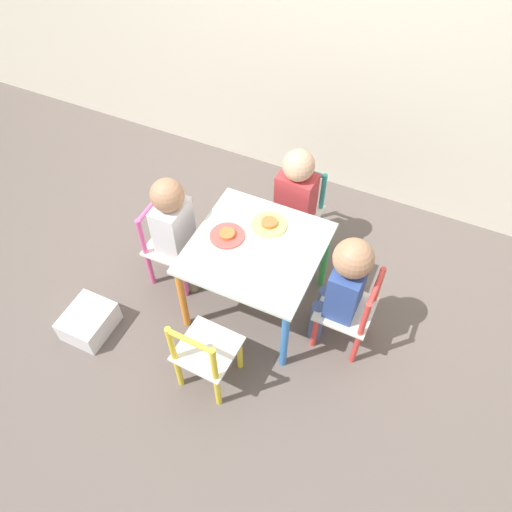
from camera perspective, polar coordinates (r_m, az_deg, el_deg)
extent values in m
plane|color=#5B514C|center=(2.74, 0.00, -5.31)|extent=(6.00, 6.00, 0.00)
cube|color=silver|center=(2.38, 0.00, 0.93)|extent=(0.62, 0.62, 0.02)
cylinder|color=orange|center=(2.51, -8.39, -4.89)|extent=(0.04, 0.04, 0.45)
cylinder|color=#387AD1|center=(2.36, 3.28, -9.57)|extent=(0.04, 0.04, 0.45)
cylinder|color=#8E51BC|center=(2.80, -2.74, 3.51)|extent=(0.04, 0.04, 0.45)
cylinder|color=green|center=(2.67, 7.86, -0.17)|extent=(0.04, 0.04, 0.45)
cube|color=silver|center=(2.82, 4.57, 4.84)|extent=(0.27, 0.27, 0.02)
cylinder|color=teal|center=(2.88, 1.61, 2.38)|extent=(0.03, 0.03, 0.25)
cylinder|color=teal|center=(2.83, 5.45, 0.88)|extent=(0.03, 0.03, 0.25)
cylinder|color=teal|center=(3.01, 3.43, 5.04)|extent=(0.03, 0.03, 0.25)
cylinder|color=teal|center=(2.96, 7.14, 3.65)|extent=(0.03, 0.03, 0.25)
cylinder|color=teal|center=(2.84, 3.67, 8.61)|extent=(0.03, 0.03, 0.26)
cylinder|color=teal|center=(2.79, 7.64, 7.18)|extent=(0.03, 0.03, 0.26)
cylinder|color=teal|center=(2.73, 5.83, 9.68)|extent=(0.21, 0.03, 0.02)
cube|color=silver|center=(2.69, -9.41, 1.24)|extent=(0.27, 0.27, 0.02)
cylinder|color=#E5599E|center=(2.70, -8.22, -2.83)|extent=(0.03, 0.03, 0.25)
cylinder|color=#E5599E|center=(2.81, -6.14, 0.34)|extent=(0.03, 0.03, 0.25)
cylinder|color=#E5599E|center=(2.79, -12.02, -1.39)|extent=(0.03, 0.03, 0.25)
cylinder|color=#E5599E|center=(2.89, -9.86, 1.64)|extent=(0.03, 0.03, 0.25)
cylinder|color=#E5599E|center=(2.60, -12.91, 2.04)|extent=(0.03, 0.03, 0.26)
cylinder|color=#E5599E|center=(2.71, -10.56, 5.14)|extent=(0.03, 0.03, 0.26)
cylinder|color=#E5599E|center=(2.57, -12.12, 5.37)|extent=(0.03, 0.21, 0.02)
cube|color=silver|center=(2.45, 10.22, -5.92)|extent=(0.26, 0.26, 0.02)
cylinder|color=#DB3D38|center=(2.63, 8.41, -4.96)|extent=(0.03, 0.03, 0.25)
cylinder|color=#DB3D38|center=(2.52, 6.72, -8.57)|extent=(0.03, 0.03, 0.25)
cylinder|color=#DB3D38|center=(2.62, 12.77, -6.55)|extent=(0.03, 0.03, 0.25)
cylinder|color=#DB3D38|center=(2.50, 11.30, -10.28)|extent=(0.03, 0.03, 0.25)
cylinder|color=#DB3D38|center=(2.41, 13.80, -3.30)|extent=(0.03, 0.03, 0.26)
cylinder|color=#DB3D38|center=(2.29, 12.26, -7.19)|extent=(0.03, 0.03, 0.26)
cylinder|color=#DB3D38|center=(2.26, 13.57, -3.54)|extent=(0.03, 0.21, 0.02)
cube|color=silver|center=(2.31, -5.57, -10.51)|extent=(0.27, 0.27, 0.02)
cylinder|color=yellow|center=(2.44, -1.86, -11.11)|extent=(0.03, 0.03, 0.25)
cylinder|color=yellow|center=(2.50, -6.19, -9.08)|extent=(0.03, 0.03, 0.25)
cylinder|color=yellow|center=(2.36, -4.40, -15.11)|extent=(0.03, 0.03, 0.25)
cylinder|color=yellow|center=(2.43, -8.84, -12.88)|extent=(0.03, 0.03, 0.25)
cylinder|color=yellow|center=(2.14, -4.81, -12.33)|extent=(0.03, 0.03, 0.26)
cylinder|color=yellow|center=(2.21, -9.63, -9.95)|extent=(0.03, 0.03, 0.26)
cylinder|color=yellow|center=(2.07, -7.59, -9.61)|extent=(0.21, 0.03, 0.02)
cylinder|color=#7A6B5B|center=(2.85, 2.49, 1.91)|extent=(0.07, 0.07, 0.26)
cylinder|color=#7A6B5B|center=(2.83, 4.31, 1.19)|extent=(0.07, 0.07, 0.26)
cube|color=#B23338|center=(2.70, 4.59, 6.81)|extent=(0.21, 0.15, 0.29)
sphere|color=tan|center=(2.56, 4.90, 10.29)|extent=(0.17, 0.17, 0.17)
cylinder|color=#7A6B5B|center=(2.72, -7.41, -1.97)|extent=(0.07, 0.07, 0.26)
cylinder|color=#7A6B5B|center=(2.77, -6.43, -0.47)|extent=(0.07, 0.07, 0.26)
cube|color=silver|center=(2.57, -9.46, 3.35)|extent=(0.14, 0.20, 0.29)
sphere|color=#A37556|center=(2.42, -10.12, 6.85)|extent=(0.17, 0.17, 0.17)
cylinder|color=#4C608E|center=(2.60, 7.71, -5.68)|extent=(0.07, 0.07, 0.26)
cylinder|color=#4C608E|center=(2.54, 6.91, -7.38)|extent=(0.07, 0.07, 0.26)
cube|color=#2D478E|center=(2.33, 10.27, -3.69)|extent=(0.14, 0.20, 0.29)
sphere|color=#A37556|center=(2.16, 11.08, -0.28)|extent=(0.18, 0.18, 0.18)
cylinder|color=#EADB66|center=(2.46, 1.51, 3.63)|extent=(0.18, 0.18, 0.01)
cylinder|color=#CC6633|center=(2.45, 1.52, 3.85)|extent=(0.08, 0.08, 0.02)
cylinder|color=#E54C47|center=(2.41, -3.31, 2.33)|extent=(0.17, 0.17, 0.01)
cylinder|color=#CC6633|center=(2.40, -3.33, 2.55)|extent=(0.08, 0.08, 0.02)
cube|color=silver|center=(2.74, -18.56, -7.11)|extent=(0.22, 0.25, 0.13)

